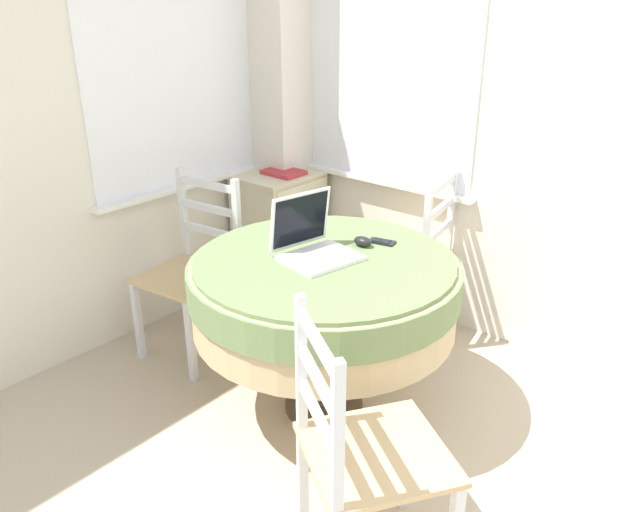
% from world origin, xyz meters
% --- Properties ---
extents(corner_room_shell, '(4.17, 4.69, 2.55)m').
position_xyz_m(corner_room_shell, '(1.08, 1.78, 1.28)').
color(corner_room_shell, silver).
rests_on(corner_room_shell, ground_plane).
extents(round_dining_table, '(1.16, 1.16, 0.76)m').
position_xyz_m(round_dining_table, '(0.80, 1.54, 0.62)').
color(round_dining_table, '#4C3D2D').
rests_on(round_dining_table, ground_plane).
extents(laptop, '(0.35, 0.34, 0.26)m').
position_xyz_m(laptop, '(0.80, 1.60, 0.81)').
color(laptop, white).
rests_on(laptop, round_dining_table).
extents(computer_mouse, '(0.06, 0.09, 0.05)m').
position_xyz_m(computer_mouse, '(1.02, 1.51, 0.78)').
color(computer_mouse, black).
rests_on(computer_mouse, round_dining_table).
extents(cell_phone, '(0.08, 0.13, 0.01)m').
position_xyz_m(cell_phone, '(1.11, 1.46, 0.76)').
color(cell_phone, black).
rests_on(cell_phone, round_dining_table).
extents(dining_chair_near_back_window, '(0.48, 0.48, 0.94)m').
position_xyz_m(dining_chair_near_back_window, '(0.77, 2.40, 0.46)').
color(dining_chair_near_back_window, tan).
rests_on(dining_chair_near_back_window, ground_plane).
extents(dining_chair_near_right_window, '(0.50, 0.51, 0.94)m').
position_xyz_m(dining_chair_near_right_window, '(1.65, 1.64, 0.46)').
color(dining_chair_near_right_window, tan).
rests_on(dining_chair_near_right_window, ground_plane).
extents(dining_chair_camera_near, '(0.60, 0.60, 0.94)m').
position_xyz_m(dining_chair_camera_near, '(0.23, 0.91, 0.46)').
color(dining_chair_camera_near, tan).
rests_on(dining_chair_camera_near, ground_plane).
extents(corner_cabinet, '(0.51, 0.42, 0.76)m').
position_xyz_m(corner_cabinet, '(1.63, 2.60, 0.38)').
color(corner_cabinet, beige).
rests_on(corner_cabinet, ground_plane).
extents(book_on_cabinet, '(0.18, 0.24, 0.02)m').
position_xyz_m(book_on_cabinet, '(1.63, 2.55, 0.78)').
color(book_on_cabinet, '#BC3338').
rests_on(book_on_cabinet, corner_cabinet).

